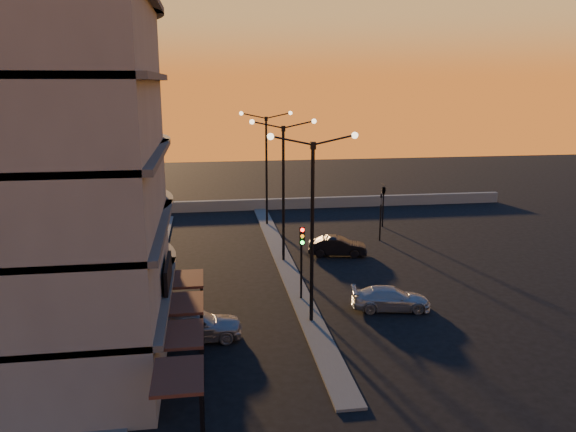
# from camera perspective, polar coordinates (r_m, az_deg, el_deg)

# --- Properties ---
(ground) EXTENTS (120.00, 120.00, 0.00)m
(ground) POSITION_cam_1_polar(r_m,az_deg,el_deg) (28.82, 2.37, -10.72)
(ground) COLOR black
(ground) RESTS_ON ground
(sidewalk_west) EXTENTS (5.00, 40.00, 0.12)m
(sidewalk_west) POSITION_cam_1_polar(r_m,az_deg,el_deg) (32.50, -17.75, -8.39)
(sidewalk_west) COLOR #4C4C4A
(sidewalk_west) RESTS_ON ground
(median) EXTENTS (1.20, 36.00, 0.12)m
(median) POSITION_cam_1_polar(r_m,az_deg,el_deg) (38.02, -0.46, -4.53)
(median) COLOR #4C4C4A
(median) RESTS_ON ground
(parapet) EXTENTS (44.00, 0.50, 1.00)m
(parapet) POSITION_cam_1_polar(r_m,az_deg,el_deg) (53.49, -0.74, 1.25)
(parapet) COLOR slate
(parapet) RESTS_ON ground
(streetlamp_near) EXTENTS (4.32, 0.32, 9.51)m
(streetlamp_near) POSITION_cam_1_polar(r_m,az_deg,el_deg) (27.02, 2.49, 0.17)
(streetlamp_near) COLOR black
(streetlamp_near) RESTS_ON ground
(streetlamp_mid) EXTENTS (4.32, 0.32, 9.51)m
(streetlamp_mid) POSITION_cam_1_polar(r_m,az_deg,el_deg) (36.69, -0.48, 3.72)
(streetlamp_mid) COLOR black
(streetlamp_mid) RESTS_ON ground
(streetlamp_far) EXTENTS (4.32, 0.32, 9.51)m
(streetlamp_far) POSITION_cam_1_polar(r_m,az_deg,el_deg) (46.50, -2.21, 5.77)
(streetlamp_far) COLOR black
(streetlamp_far) RESTS_ON ground
(traffic_light_main) EXTENTS (0.28, 0.44, 4.25)m
(traffic_light_main) POSITION_cam_1_polar(r_m,az_deg,el_deg) (30.45, 1.41, -3.56)
(traffic_light_main) COLOR black
(traffic_light_main) RESTS_ON ground
(signal_east_a) EXTENTS (0.13, 0.16, 3.60)m
(signal_east_a) POSITION_cam_1_polar(r_m,az_deg,el_deg) (43.04, 9.38, 0.01)
(signal_east_a) COLOR black
(signal_east_a) RESTS_ON ground
(signal_east_b) EXTENTS (0.42, 1.99, 3.60)m
(signal_east_b) POSITION_cam_1_polar(r_m,az_deg,el_deg) (46.97, 9.70, 2.58)
(signal_east_b) COLOR black
(signal_east_b) RESTS_ON ground
(car_hatchback) EXTENTS (4.65, 1.99, 1.56)m
(car_hatchback) POSITION_cam_1_polar(r_m,az_deg,el_deg) (27.02, -9.65, -10.80)
(car_hatchback) COLOR #94959B
(car_hatchback) RESTS_ON ground
(car_sedan) EXTENTS (4.23, 2.18, 1.33)m
(car_sedan) POSITION_cam_1_polar(r_m,az_deg,el_deg) (39.25, 5.04, -3.08)
(car_sedan) COLOR black
(car_sedan) RESTS_ON ground
(car_wagon) EXTENTS (4.38, 2.32, 1.21)m
(car_wagon) POSITION_cam_1_polar(r_m,az_deg,el_deg) (30.60, 10.41, -8.23)
(car_wagon) COLOR #9EA2A6
(car_wagon) RESTS_ON ground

